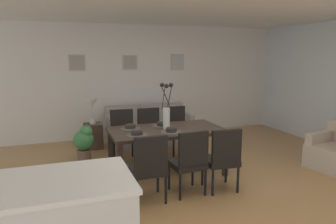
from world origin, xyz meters
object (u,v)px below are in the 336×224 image
bowl_far_left (171,130)px  potted_plant (84,142)px  side_table (93,136)px  centerpiece_vase (166,112)px  dining_chair_far_left (189,159)px  bowl_far_right (162,124)px  framed_picture_right (177,62)px  dining_chair_mid_left (223,156)px  bowl_near_left (137,132)px  dining_chair_mid_right (177,128)px  framed_picture_center (130,62)px  bowl_near_right (130,126)px  dining_chair_near_left (149,165)px  framed_picture_left (77,63)px  dining_table (166,133)px  dining_chair_far_right (150,131)px  dining_chair_near_right (123,133)px  table_lamp (92,106)px  sofa (149,129)px

bowl_far_left → potted_plant: 1.79m
side_table → centerpiece_vase: bearing=-62.1°
dining_chair_far_left → bowl_far_right: dining_chair_far_left is taller
framed_picture_right → potted_plant: 3.14m
dining_chair_mid_left → potted_plant: (-1.72, 1.96, -0.14)m
dining_chair_mid_left → bowl_near_left: bearing=146.2°
dining_chair_mid_right → potted_plant: bearing=175.6°
framed_picture_center → side_table: bearing=-143.0°
bowl_near_left → bowl_near_right: same height
dining_chair_near_left → potted_plant: dining_chair_near_left is taller
framed_picture_left → dining_chair_far_left: bearing=-70.8°
bowl_far_left → framed_picture_right: size_ratio=0.44×
centerpiece_vase → framed_picture_left: (-1.17, 2.55, 0.72)m
dining_table → dining_chair_far_left: size_ratio=1.96×
dining_chair_far_right → bowl_near_left: dining_chair_far_right is taller
dining_chair_near_right → bowl_far_left: size_ratio=5.41×
framed_picture_left → bowl_near_left: bearing=-77.2°
dining_table → dining_chair_far_left: bearing=-88.4°
dining_chair_mid_right → bowl_far_left: dining_chair_mid_right is taller
bowl_far_left → dining_chair_mid_left: bearing=-54.0°
centerpiece_vase → side_table: centerpiece_vase is taller
dining_chair_near_left → table_lamp: size_ratio=1.80×
dining_chair_near_left → framed_picture_left: bearing=100.1°
dining_chair_mid_right → framed_picture_right: (0.64, 1.66, 1.23)m
bowl_near_right → framed_picture_left: (-0.63, 2.33, 0.96)m
dining_chair_mid_right → bowl_far_right: (-0.53, -0.67, 0.27)m
dining_chair_mid_right → centerpiece_vase: 1.16m
centerpiece_vase → dining_table: bearing=-124.7°
bowl_near_left → centerpiece_vase: bearing=22.5°
framed_picture_right → potted_plant: (-2.38, -1.52, -1.37)m
bowl_near_left → bowl_far_right: 0.70m
dining_chair_near_right → dining_chair_far_right: same height
bowl_near_right → side_table: bearing=104.8°
dining_chair_mid_left → sofa: dining_chair_mid_left is taller
dining_chair_far_left → bowl_near_left: 0.91m
dining_chair_near_left → dining_chair_far_left: 0.58m
dining_chair_mid_left → bowl_near_right: bearing=132.5°
sofa → dining_chair_far_right: bearing=-104.5°
bowl_far_right → table_lamp: (-0.96, 1.60, 0.11)m
dining_chair_mid_left → bowl_far_left: size_ratio=5.41×
dining_chair_mid_right → framed_picture_right: bearing=68.8°
centerpiece_vase → bowl_near_left: bearing=-157.5°
framed_picture_center → potted_plant: 2.38m
bowl_far_right → framed_picture_left: (-1.17, 2.33, 0.96)m
dining_chair_near_right → bowl_near_right: dining_chair_near_right is taller
bowl_far_left → dining_chair_near_left: bearing=-128.7°
framed_picture_left → sofa: bearing=-23.8°
dining_chair_far_left → potted_plant: size_ratio=1.37×
dining_chair_near_right → framed_picture_right: framed_picture_right is taller
sofa → dining_table: bearing=-97.5°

